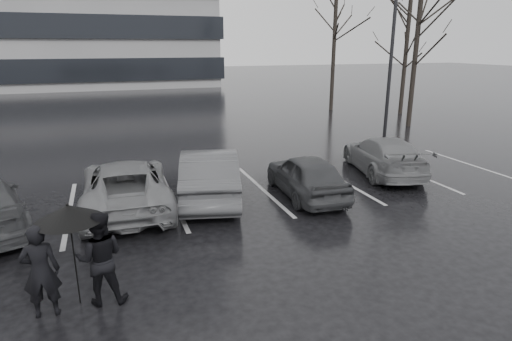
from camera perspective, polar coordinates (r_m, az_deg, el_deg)
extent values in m
plane|color=black|center=(11.04, 2.42, -6.81)|extent=(160.00, 160.00, 0.00)
imported|color=black|center=(12.75, 6.71, -0.63)|extent=(1.71, 3.81, 1.27)
imported|color=#2D2D2F|center=(12.50, -6.21, -0.46)|extent=(2.53, 4.75, 1.49)
imported|color=#505052|center=(12.21, -16.97, -1.83)|extent=(2.37, 4.93, 1.35)
imported|color=#505052|center=(15.59, 16.61, 1.97)|extent=(2.82, 4.75, 1.29)
imported|color=black|center=(7.95, -26.78, -11.92)|extent=(0.59, 0.39, 1.63)
imported|color=black|center=(7.94, -20.07, -10.92)|extent=(0.90, 0.74, 1.68)
cylinder|color=black|center=(8.05, -22.99, -11.16)|extent=(0.02, 0.02, 1.60)
cone|color=black|center=(7.70, -23.73, -5.19)|extent=(1.10, 1.10, 0.28)
sphere|color=black|center=(7.65, -23.85, -4.21)|extent=(0.05, 0.05, 0.05)
cylinder|color=gray|center=(20.36, 16.67, 3.66)|extent=(0.47, 0.47, 0.19)
cylinder|color=black|center=(19.91, 17.68, 15.43)|extent=(0.15, 0.15, 8.52)
cube|color=#ACACAF|center=(12.74, -23.60, -4.98)|extent=(0.12, 5.00, 0.00)
cube|color=#ACACAF|center=(12.78, -11.02, -3.79)|extent=(0.12, 5.00, 0.00)
cube|color=#ACACAF|center=(13.42, 0.87, -2.49)|extent=(0.12, 5.00, 0.00)
cube|color=#ACACAF|center=(14.58, 11.26, -1.27)|extent=(0.12, 5.00, 0.00)
cube|color=#ACACAF|center=(16.14, 19.88, -0.21)|extent=(0.12, 5.00, 0.00)
cube|color=#ACACAF|center=(18.01, 26.84, 0.64)|extent=(0.12, 5.00, 0.00)
cylinder|color=black|center=(25.02, 20.52, 14.63)|extent=(0.26, 0.26, 8.00)
cylinder|color=black|center=(29.72, 19.28, 13.90)|extent=(0.26, 0.26, 7.00)
cylinder|color=black|center=(30.27, 10.35, 15.98)|extent=(0.26, 0.26, 8.50)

